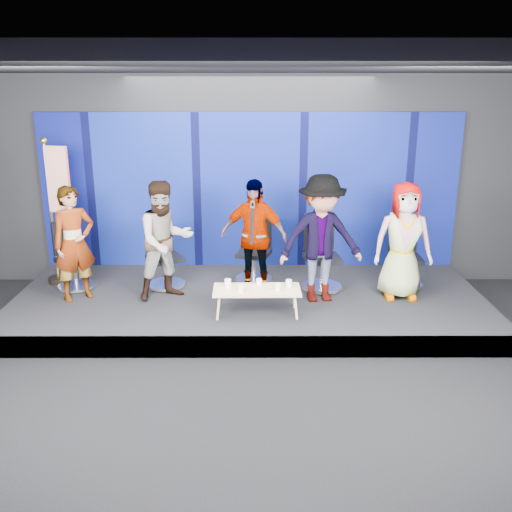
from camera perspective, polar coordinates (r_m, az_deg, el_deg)
The scene contains 21 objects.
ground at distance 6.52m, azimuth -0.83°, elevation -14.20°, with size 10.00×10.00×0.00m, color black.
room_walls at distance 5.65m, azimuth -0.94°, elevation 7.34°, with size 10.02×8.02×3.51m.
riser at distance 8.69m, azimuth -0.65°, elevation -4.73°, with size 7.00×3.00×0.30m, color black.
backdrop at distance 9.68m, azimuth -0.61°, elevation 6.51°, with size 7.00×0.08×2.60m, color #06094E.
chair_a at distance 9.24m, azimuth -17.81°, elevation -1.00°, with size 0.82×0.82×1.04m.
panelist_a at distance 8.62m, azimuth -17.72°, elevation 1.19°, with size 0.61×0.40×1.68m, color black.
chair_b at distance 8.98m, azimuth -9.16°, elevation -0.81°, with size 0.82×0.82×1.08m.
panelist_b at distance 8.35m, azimuth -9.07°, elevation 1.53°, with size 0.85×0.66×1.74m, color black.
chair_c at distance 9.13m, azimuth -0.12°, elevation -0.30°, with size 0.75×0.75×1.07m.
panelist_c at distance 8.50m, azimuth -0.23°, elevation 1.98°, with size 1.01×0.42×1.73m, color black.
chair_d at distance 8.83m, azimuth 6.54°, elevation -0.86°, with size 0.72×0.72×1.14m.
panelist_d at distance 8.19m, azimuth 6.52°, elevation 1.71°, with size 1.20×0.69×1.85m, color black.
chair_e at distance 9.16m, azimuth 14.57°, elevation -0.82°, with size 0.61×0.61×1.06m.
panelist_e at distance 8.53m, azimuth 14.50°, elevation 1.46°, with size 0.84×0.55×1.72m, color black.
coffee_table at distance 7.81m, azimuth 0.09°, elevation -3.49°, with size 1.20×0.52×0.37m.
mug_a at distance 7.87m, azimuth -2.84°, elevation -2.71°, with size 0.09×0.09×0.11m, color silver.
mug_b at distance 7.67m, azimuth -1.53°, elevation -3.30°, with size 0.08×0.08×0.09m, color silver.
mug_c at distance 7.91m, azimuth 0.30°, elevation -2.62°, with size 0.08×0.08×0.09m, color silver.
mug_d at distance 7.73m, azimuth 2.21°, elevation -3.11°, with size 0.08×0.08×0.09m, color silver.
mug_e at distance 7.87m, azimuth 3.30°, elevation -2.74°, with size 0.08×0.08×0.10m, color silver.
flag_stand at distance 9.26m, azimuth -19.27°, elevation 4.49°, with size 0.51×0.30×2.29m.
Camera 1 is at (0.08, -5.56, 3.40)m, focal length 40.00 mm.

